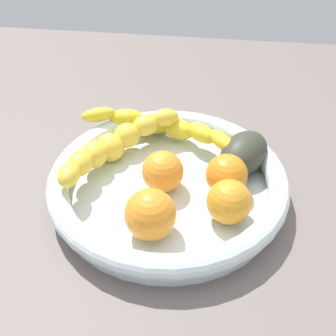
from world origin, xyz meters
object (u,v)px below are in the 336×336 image
at_px(orange_mid_left, 163,172).
at_px(avocado_dark, 244,153).
at_px(fruit_bowl, 168,181).
at_px(orange_rear, 229,202).
at_px(banana_draped_left, 114,145).
at_px(orange_front, 226,177).
at_px(banana_draped_right, 163,126).
at_px(orange_mid_right, 150,214).

xyz_separation_m(orange_mid_left, avocado_dark, (0.06, -0.11, 0.00)).
relative_size(fruit_bowl, orange_rear, 5.83).
distance_m(banana_draped_left, orange_front, 0.17).
bearing_deg(orange_mid_left, orange_rear, -116.79).
distance_m(banana_draped_right, avocado_dark, 0.13).
bearing_deg(orange_rear, orange_front, 5.60).
bearing_deg(orange_mid_right, banana_draped_right, 4.77).
relative_size(orange_mid_left, orange_mid_right, 0.91).
xyz_separation_m(banana_draped_right, orange_mid_left, (-0.11, -0.02, -0.00)).
distance_m(banana_draped_right, orange_mid_right, 0.19).
bearing_deg(orange_front, banana_draped_left, 74.69).
xyz_separation_m(banana_draped_left, banana_draped_right, (0.06, -0.06, -0.00)).
bearing_deg(banana_draped_left, orange_mid_left, -120.31).
bearing_deg(fruit_bowl, orange_rear, -121.53).
distance_m(fruit_bowl, avocado_dark, 0.11).
bearing_deg(orange_mid_left, fruit_bowl, -46.67).
distance_m(banana_draped_left, orange_rear, 0.19).
height_order(orange_front, avocado_dark, same).
distance_m(orange_rear, avocado_dark, 0.10).
relative_size(orange_mid_left, avocado_dark, 0.63).
bearing_deg(orange_rear, banana_draped_right, 34.80).
height_order(orange_mid_left, avocado_dark, same).
distance_m(orange_front, orange_rear, 0.05).
relative_size(fruit_bowl, avocado_dark, 3.63).
height_order(fruit_bowl, banana_draped_right, banana_draped_right).
distance_m(banana_draped_left, orange_mid_left, 0.09).
height_order(banana_draped_left, banana_draped_right, banana_draped_left).
bearing_deg(orange_mid_left, orange_mid_right, 178.97).
bearing_deg(banana_draped_left, banana_draped_right, -44.78).
relative_size(orange_mid_left, orange_rear, 1.01).
bearing_deg(orange_front, avocado_dark, -22.39).
relative_size(banana_draped_left, orange_front, 3.45).
xyz_separation_m(banana_draped_left, orange_mid_left, (-0.05, -0.08, -0.00)).
relative_size(orange_front, orange_rear, 1.01).
relative_size(banana_draped_right, orange_mid_right, 3.99).
bearing_deg(banana_draped_right, orange_front, -136.35).
relative_size(fruit_bowl, orange_front, 5.80).
height_order(orange_mid_right, orange_rear, orange_mid_right).
xyz_separation_m(fruit_bowl, orange_mid_right, (-0.09, 0.01, 0.02)).
bearing_deg(orange_mid_left, avocado_dark, -62.16).
height_order(banana_draped_right, orange_rear, orange_rear).
height_order(fruit_bowl, orange_mid_right, orange_mid_right).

